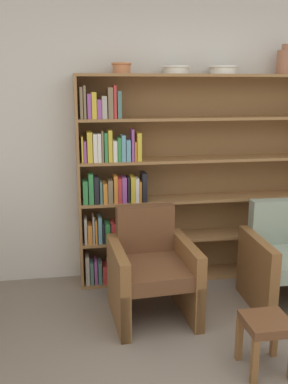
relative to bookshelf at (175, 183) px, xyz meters
The scene contains 9 objects.
wall_back 0.49m from the bookshelf, 52.98° to the left, with size 12.00×0.06×2.75m.
bookshelf is the anchor object (origin of this frame).
bowl_sage 1.14m from the bookshelf, behind, with size 0.17×0.17×0.09m.
bowl_slate 1.02m from the bookshelf, 126.74° to the right, with size 0.24×0.24×0.07m.
bowl_cream 1.10m from the bookshelf, ahead, with size 0.26×0.26×0.07m.
vase_tall 1.49m from the bookshelf, ahead, with size 0.17×0.17×0.26m.
armchair_leather 0.93m from the bookshelf, 117.02° to the right, with size 0.68×0.72×0.85m.
armchair_cushioned 1.19m from the bookshelf, 39.44° to the right, with size 0.65×0.69×0.85m.
footstool 1.65m from the bookshelf, 80.15° to the right, with size 0.29×0.29×0.36m.
Camera 1 is at (-1.05, -1.56, 1.81)m, focal length 40.00 mm.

